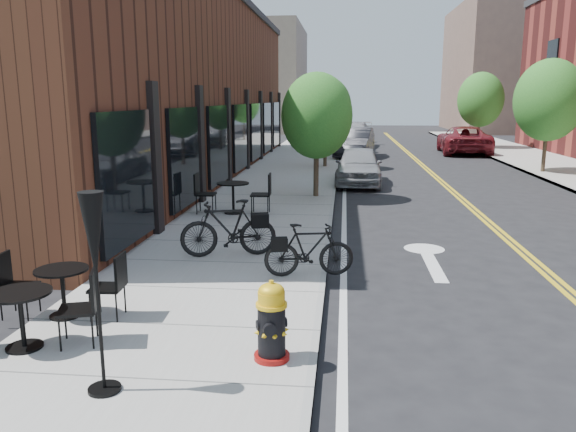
{
  "coord_description": "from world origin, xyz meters",
  "views": [
    {
      "loc": [
        0.27,
        -8.46,
        3.13
      ],
      "look_at": [
        -0.74,
        1.63,
        1.0
      ],
      "focal_mm": 35.0,
      "sensor_mm": 36.0,
      "label": 1
    }
  ],
  "objects": [
    {
      "name": "ground",
      "position": [
        0.0,
        0.0,
        0.0
      ],
      "size": [
        120.0,
        120.0,
        0.0
      ],
      "primitive_type": "plane",
      "color": "black",
      "rests_on": "ground"
    },
    {
      "name": "sidewalk_near",
      "position": [
        -2.0,
        10.0,
        0.06
      ],
      "size": [
        4.0,
        70.0,
        0.12
      ],
      "primitive_type": "cube",
      "color": "#9E9B93",
      "rests_on": "ground"
    },
    {
      "name": "building_near",
      "position": [
        -6.5,
        14.0,
        3.5
      ],
      "size": [
        5.0,
        28.0,
        7.0
      ],
      "primitive_type": "cube",
      "color": "#4A2617",
      "rests_on": "ground"
    },
    {
      "name": "bg_building_left",
      "position": [
        -8.0,
        48.0,
        5.0
      ],
      "size": [
        8.0,
        14.0,
        10.0
      ],
      "primitive_type": "cube",
      "color": "#726656",
      "rests_on": "ground"
    },
    {
      "name": "bg_building_right",
      "position": [
        16.0,
        50.0,
        6.0
      ],
      "size": [
        10.0,
        16.0,
        12.0
      ],
      "primitive_type": "cube",
      "color": "brown",
      "rests_on": "ground"
    },
    {
      "name": "tree_near_a",
      "position": [
        -0.6,
        9.0,
        2.6
      ],
      "size": [
        2.2,
        2.2,
        3.81
      ],
      "color": "#382B1E",
      "rests_on": "sidewalk_near"
    },
    {
      "name": "tree_near_b",
      "position": [
        -0.6,
        17.0,
        2.71
      ],
      "size": [
        2.3,
        2.3,
        3.98
      ],
      "color": "#382B1E",
      "rests_on": "sidewalk_near"
    },
    {
      "name": "tree_near_c",
      "position": [
        -0.6,
        25.0,
        2.53
      ],
      "size": [
        2.1,
        2.1,
        3.67
      ],
      "color": "#382B1E",
      "rests_on": "sidewalk_near"
    },
    {
      "name": "tree_near_d",
      "position": [
        -0.6,
        33.0,
        2.79
      ],
      "size": [
        2.4,
        2.4,
        4.11
      ],
      "color": "#382B1E",
      "rests_on": "sidewalk_near"
    },
    {
      "name": "tree_far_b",
      "position": [
        8.6,
        16.0,
        3.06
      ],
      "size": [
        2.8,
        2.8,
        4.62
      ],
      "color": "#382B1E",
      "rests_on": "sidewalk_far"
    },
    {
      "name": "tree_far_c",
      "position": [
        8.6,
        28.0,
        3.06
      ],
      "size": [
        2.8,
        2.8,
        4.62
      ],
      "color": "#382B1E",
      "rests_on": "sidewalk_far"
    },
    {
      "name": "fire_hydrant",
      "position": [
        -0.53,
        -2.38,
        0.58
      ],
      "size": [
        0.54,
        0.54,
        0.97
      ],
      "rotation": [
        0.0,
        0.0,
        0.37
      ],
      "color": "maroon",
      "rests_on": "sidewalk_near"
    },
    {
      "name": "bicycle_left",
      "position": [
        -1.93,
        1.91,
        0.68
      ],
      "size": [
        1.92,
        0.97,
        1.11
      ],
      "primitive_type": "imported",
      "rotation": [
        0.0,
        0.0,
        -1.32
      ],
      "color": "black",
      "rests_on": "sidewalk_near"
    },
    {
      "name": "bicycle_right",
      "position": [
        -0.3,
        0.81,
        0.59
      ],
      "size": [
        1.6,
        0.73,
        0.93
      ],
      "primitive_type": "imported",
      "rotation": [
        0.0,
        0.0,
        1.77
      ],
      "color": "black",
      "rests_on": "sidewalk_near"
    },
    {
      "name": "bistro_set_a",
      "position": [
        -3.6,
        -1.37,
        0.58
      ],
      "size": [
        1.7,
        0.77,
        0.91
      ],
      "rotation": [
        0.0,
        0.0,
        0.06
      ],
      "color": "black",
      "rests_on": "sidewalk_near"
    },
    {
      "name": "bistro_set_b",
      "position": [
        -3.6,
        -2.4,
        0.6
      ],
      "size": [
        1.8,
        0.95,
        0.95
      ],
      "rotation": [
        0.0,
        0.0,
        0.3
      ],
      "color": "black",
      "rests_on": "sidewalk_near"
    },
    {
      "name": "bistro_set_c",
      "position": [
        -2.66,
        6.03,
        0.66
      ],
      "size": [
        1.99,
        0.89,
        1.07
      ],
      "rotation": [
        0.0,
        0.0,
        0.04
      ],
      "color": "black",
      "rests_on": "sidewalk_near"
    },
    {
      "name": "patio_umbrella",
      "position": [
        -2.19,
        -3.29,
        1.64
      ],
      "size": [
        0.34,
        0.34,
        2.12
      ],
      "color": "black",
      "rests_on": "sidewalk_near"
    },
    {
      "name": "parked_car_a",
      "position": [
        0.8,
        12.33,
        0.7
      ],
      "size": [
        1.77,
        4.15,
        1.4
      ],
      "primitive_type": "imported",
      "rotation": [
        0.0,
        0.0,
        -0.03
      ],
      "color": "gray",
      "rests_on": "ground"
    },
    {
      "name": "parked_car_b",
      "position": [
        0.82,
        21.99,
        0.8
      ],
      "size": [
        2.32,
        5.05,
        1.6
      ],
      "primitive_type": "imported",
      "rotation": [
        0.0,
        0.0,
        -0.13
      ],
      "color": "black",
      "rests_on": "ground"
    },
    {
      "name": "parked_car_c",
      "position": [
        0.8,
        28.25,
        0.81
      ],
      "size": [
        2.98,
        5.85,
        1.63
      ],
      "primitive_type": "imported",
      "rotation": [
        0.0,
        0.0,
        -0.13
      ],
      "color": "#A09FA4",
      "rests_on": "ground"
    },
    {
      "name": "parked_car_far",
      "position": [
        7.11,
        24.93,
        0.79
      ],
      "size": [
        2.96,
        5.83,
        1.58
      ],
      "primitive_type": "imported",
      "rotation": [
        0.0,
        0.0,
        3.08
      ],
      "color": "maroon",
      "rests_on": "ground"
    }
  ]
}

